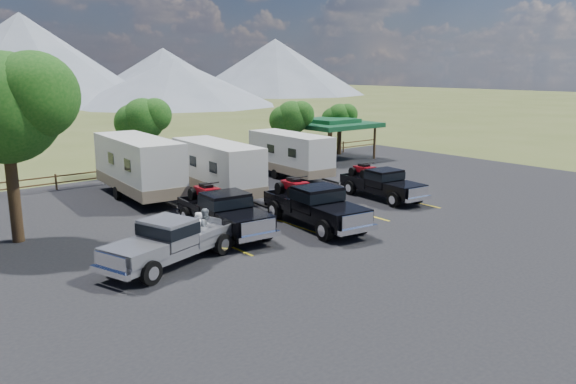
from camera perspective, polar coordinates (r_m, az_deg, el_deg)
ground at (r=24.86m, az=9.45°, el=-4.40°), size 320.00×320.00×0.00m
asphalt_lot at (r=26.84m, az=4.64°, el=-2.96°), size 44.00×34.00×0.04m
stall_lines at (r=27.54m, az=3.20°, el=-2.48°), size 12.12×5.50×0.01m
tree_big_nw at (r=25.27m, az=-26.97°, el=7.63°), size 5.54×5.18×7.84m
tree_ne_a at (r=42.48m, az=0.35°, el=7.54°), size 3.11×2.92×4.76m
tree_ne_b at (r=47.25m, az=5.24°, el=7.56°), size 2.77×2.59×4.27m
tree_north at (r=38.26m, az=-14.54°, el=7.12°), size 3.46×3.24×5.25m
rail_fence at (r=40.06m, az=-8.74°, el=2.94°), size 36.12×0.12×1.00m
pavilion at (r=45.19m, az=4.33°, el=6.91°), size 6.20×6.20×3.22m
rig_left at (r=24.85m, az=-6.62°, el=-1.88°), size 2.58×6.22×2.03m
rig_center at (r=25.66m, az=2.68°, el=-1.27°), size 2.82×6.49×2.10m
rig_right at (r=31.52m, az=9.47°, el=0.94°), size 2.41×5.71×1.86m
trailer_left at (r=32.16m, az=-14.95°, el=2.50°), size 3.17×9.75×3.38m
trailer_center at (r=31.58m, az=-7.19°, el=2.36°), size 2.92×8.88×3.07m
trailer_right at (r=36.92m, az=0.22°, el=3.80°), size 2.59×8.44×2.93m
pickup_silver at (r=21.17m, az=-11.76°, el=-4.83°), size 6.08×3.50×1.74m
person_a at (r=22.27m, az=-9.15°, el=-4.08°), size 0.71×0.66×1.64m
person_b at (r=23.07m, az=-8.29°, el=-3.56°), size 0.91×0.81×1.57m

